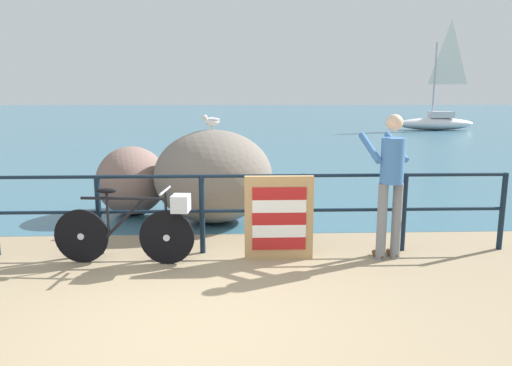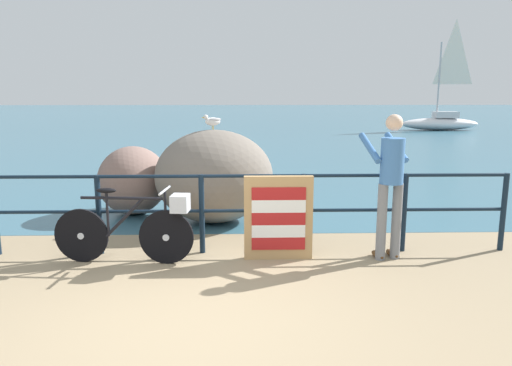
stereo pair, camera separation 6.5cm
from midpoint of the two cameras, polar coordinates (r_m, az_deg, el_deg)
The scene contains 10 objects.
ground_plane at distance 24.09m, azimuth -3.33°, elevation 5.65°, with size 120.00×120.00×0.10m, color #937F60.
sea_surface at distance 51.71m, azimuth -2.71°, elevation 8.33°, with size 120.00×90.00×0.01m, color #38667A.
promenade_railing at distance 6.04m, azimuth -6.83°, elevation -2.63°, with size 7.86×0.07×1.02m.
bicycle at distance 5.85m, azimuth -14.58°, elevation -5.04°, with size 1.70×0.48×0.92m.
person_at_railing at distance 5.96m, azimuth 15.58°, elevation 0.40°, with size 0.54×0.67×1.78m.
folded_deckchair_stack at distance 5.82m, azimuth 2.45°, elevation -4.21°, with size 0.84×0.10×1.04m.
breakwater_boulder_main at distance 7.53m, azimuth -5.40°, elevation 0.82°, with size 1.87×1.72×1.47m.
breakwater_boulder_left at distance 8.30m, azimuth -14.93°, elevation 0.30°, with size 1.17×1.34×1.15m.
seagull at distance 7.49m, azimuth -5.60°, elevation 7.48°, with size 0.32×0.24×0.23m.
sailboat at distance 29.40m, azimuth 20.85°, elevation 7.35°, with size 4.43×1.42×6.16m.
Camera 1 is at (0.47, -3.99, 2.00)m, focal length 33.24 mm.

